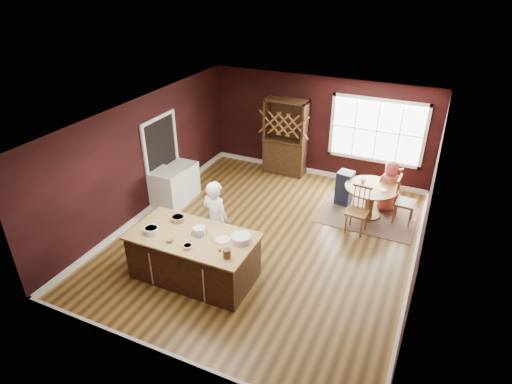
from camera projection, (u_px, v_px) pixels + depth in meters
room_shell at (267, 183)px, 8.50m from camera, size 7.00×7.00×7.00m
window at (377, 131)px, 10.65m from camera, size 2.36×0.10×1.66m
doorway at (162, 161)px, 10.21m from camera, size 0.08×1.26×2.13m
kitchen_island at (194, 257)px, 7.87m from camera, size 2.29×1.20×0.92m
dining_table at (371, 195)px, 9.74m from camera, size 1.19×1.19×0.75m
baker at (216, 220)px, 8.25m from camera, size 0.67×0.49×1.67m
layer_cake at (199, 231)px, 7.66m from camera, size 0.31×0.31×0.13m
bowl_blue at (151, 230)px, 7.69m from camera, size 0.28×0.28×0.11m
bowl_yellow at (178, 219)px, 8.04m from camera, size 0.26×0.26×0.10m
bowl_pink at (170, 240)px, 7.46m from camera, size 0.14×0.14×0.05m
bowl_olive at (188, 247)px, 7.29m from camera, size 0.17×0.17×0.06m
drinking_glass at (211, 238)px, 7.44m from camera, size 0.07×0.07×0.14m
dinner_plate at (223, 240)px, 7.51m from camera, size 0.28×0.28×0.02m
white_tub at (241, 239)px, 7.45m from camera, size 0.36×0.36×0.12m
stoneware_crock at (227, 253)px, 7.04m from camera, size 0.13×0.13×0.16m
toy_figurine at (220, 249)px, 7.21m from camera, size 0.04×0.04×0.07m
rug at (368, 215)px, 9.99m from camera, size 2.15×1.67×0.01m
chair_east at (405, 201)px, 9.49m from camera, size 0.46×0.48×1.09m
chair_south at (358, 211)px, 9.14m from camera, size 0.49×0.47×1.07m
chair_north at (389, 184)px, 10.26m from camera, size 0.58×0.57×1.02m
seated_woman at (389, 186)px, 9.94m from camera, size 0.73×0.62×1.26m
high_chair at (345, 187)px, 10.28m from camera, size 0.40×0.40×0.87m
toddler at (343, 172)px, 10.16m from camera, size 0.18×0.14×0.26m
table_plate at (383, 190)px, 9.49m from camera, size 0.19×0.19×0.01m
table_cup at (363, 180)px, 9.82m from camera, size 0.15×0.15×0.09m
hutch at (285, 137)px, 11.52m from camera, size 1.14×0.47×2.09m
washer at (168, 190)px, 10.10m from camera, size 0.65×0.63×0.94m
dryer at (183, 180)px, 10.63m from camera, size 0.60×0.58×0.87m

